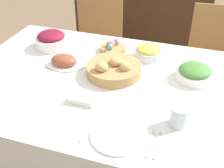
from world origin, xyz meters
The scene contains 16 objects.
dining_table centered at (0.00, 0.00, 0.37)m, with size 1.83×1.11×0.75m.
chair_far_left centered at (-0.50, 0.90, 0.50)m, with size 0.42×0.42×0.91m.
chair_far_right centered at (0.52, 0.90, 0.50)m, with size 0.45×0.45×0.91m.
sideboard centered at (-0.26, 1.76, 0.43)m, with size 1.45×0.44×0.85m.
bread_basket centered at (-0.07, 0.07, 0.78)m, with size 0.31×0.31×0.11m.
egg_basket centered at (-0.16, 0.34, 0.77)m, with size 0.17×0.17×0.08m.
ham_platter centered at (-0.38, 0.08, 0.77)m, with size 0.24×0.17×0.07m.
green_salad_bowl centered at (0.38, 0.16, 0.79)m, with size 0.21×0.21×0.09m.
pineapple_bowl centered at (0.08, 0.33, 0.79)m, with size 0.17×0.17×0.09m.
beet_salad_bowl centered at (-0.56, 0.27, 0.80)m, with size 0.21×0.21×0.11m.
dinner_plate centered at (0.10, -0.40, 0.75)m, with size 0.24×0.24×0.01m.
fork centered at (-0.04, -0.40, 0.75)m, with size 0.01×0.16×0.00m.
knife centered at (0.24, -0.40, 0.75)m, with size 0.01×0.16×0.00m.
spoon centered at (0.27, -0.40, 0.75)m, with size 0.01×0.16×0.00m.
drinking_cup centered at (0.34, -0.24, 0.80)m, with size 0.08×0.08×0.10m.
butter_dish centered at (-0.14, -0.22, 0.76)m, with size 0.13×0.08×0.03m.
Camera 1 is at (0.34, -1.23, 1.62)m, focal length 45.00 mm.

